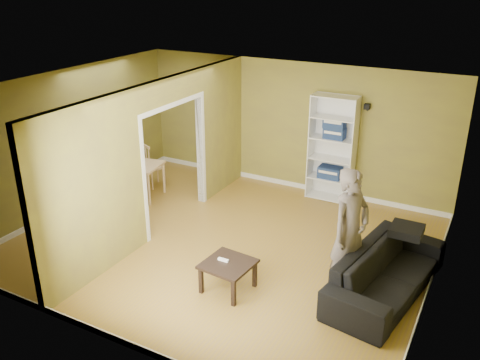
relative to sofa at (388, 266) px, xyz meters
name	(u,v)px	position (x,y,z in m)	size (l,w,h in m)	color
room_shell	(223,170)	(-2.70, 0.15, 0.86)	(6.50, 6.50, 6.50)	olive
partition	(161,158)	(-3.90, 0.15, 0.86)	(0.22, 5.50, 2.60)	olive
wall_speaker	(367,107)	(-1.20, 2.84, 1.46)	(0.10, 0.10, 0.10)	black
sofa	(388,266)	(0.00, 0.00, 0.00)	(0.99, 2.32, 0.88)	black
person	(351,221)	(-0.53, -0.16, 0.62)	(0.61, 0.78, 2.13)	slate
bookshelf	(333,148)	(-1.76, 2.76, 0.59)	(0.87, 0.38, 2.07)	white
paper_box_navy_a	(330,172)	(-1.76, 2.70, 0.11)	(0.44, 0.29, 0.23)	navy
paper_box_navy_b	(335,133)	(-1.73, 2.70, 0.91)	(0.39, 0.26, 0.20)	navy
paper_box_navy_c	(335,123)	(-1.75, 2.70, 1.11)	(0.40, 0.26, 0.20)	navy
coffee_table	(228,267)	(-1.98, -0.97, -0.07)	(0.65, 0.65, 0.44)	black
game_controller	(223,260)	(-2.06, -0.96, 0.01)	(0.16, 0.04, 0.03)	white
dining_table	(133,167)	(-5.24, 0.98, 0.16)	(1.09, 0.73, 0.68)	tan
chair_left	(108,164)	(-5.96, 1.05, 0.07)	(0.47, 0.47, 1.02)	tan
chair_near	(117,185)	(-5.22, 0.44, -0.01)	(0.40, 0.40, 0.87)	tan
chair_far	(154,165)	(-5.17, 1.56, 0.03)	(0.43, 0.43, 0.94)	tan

